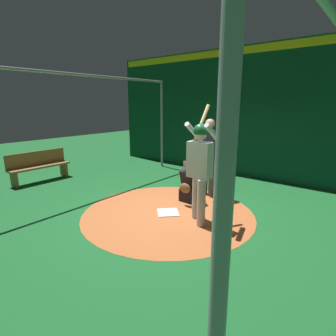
% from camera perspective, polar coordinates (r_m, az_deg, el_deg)
% --- Properties ---
extents(ground_plane, '(26.05, 26.05, 0.00)m').
position_cam_1_polar(ground_plane, '(5.58, 0.00, -9.52)').
color(ground_plane, '#195B28').
extents(dirt_circle, '(3.47, 3.47, 0.01)m').
position_cam_1_polar(dirt_circle, '(5.58, 0.00, -9.49)').
color(dirt_circle, '#B76033').
rests_on(dirt_circle, ground).
extents(home_plate, '(0.59, 0.59, 0.01)m').
position_cam_1_polar(home_plate, '(5.57, 0.00, -9.41)').
color(home_plate, white).
rests_on(home_plate, dirt_circle).
extents(batter, '(0.68, 0.49, 2.17)m').
position_cam_1_polar(batter, '(4.88, 6.77, 0.97)').
color(batter, '#B3B3B7').
rests_on(batter, ground).
extents(catcher, '(0.58, 0.40, 0.96)m').
position_cam_1_polar(catcher, '(6.10, 4.71, -3.71)').
color(catcher, black).
rests_on(catcher, ground).
extents(umpire, '(0.23, 0.49, 1.84)m').
position_cam_1_polar(umpire, '(6.43, 8.72, 3.20)').
color(umpire, '#4C4C51').
rests_on(umpire, ground).
extents(back_wall, '(0.23, 10.05, 3.78)m').
position_cam_1_polar(back_wall, '(8.39, 16.70, 11.14)').
color(back_wall, '#0C3D26').
rests_on(back_wall, ground).
extents(cage_frame, '(6.26, 5.64, 2.90)m').
position_cam_1_polar(cage_frame, '(5.12, 0.00, 12.35)').
color(cage_frame, gray).
rests_on(cage_frame, ground).
extents(bench, '(1.68, 0.36, 0.85)m').
position_cam_1_polar(bench, '(8.51, -25.75, 0.44)').
color(bench, olive).
rests_on(bench, ground).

